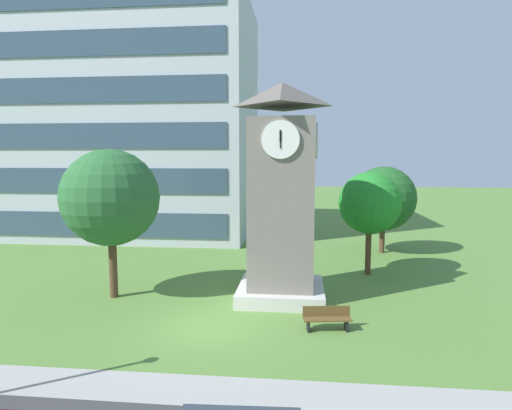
# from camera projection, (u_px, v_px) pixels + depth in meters

# --- Properties ---
(ground_plane) EXTENTS (160.00, 160.00, 0.00)m
(ground_plane) POSITION_uv_depth(u_px,v_px,m) (211.00, 327.00, 16.49)
(ground_plane) COLOR #567F38
(kerb_strip) EXTENTS (120.00, 1.60, 0.01)m
(kerb_strip) POSITION_uv_depth(u_px,v_px,m) (178.00, 389.00, 12.07)
(kerb_strip) COLOR #9E9E99
(kerb_strip) RESTS_ON ground
(office_building) EXTENTS (21.24, 13.00, 19.20)m
(office_building) POSITION_uv_depth(u_px,v_px,m) (127.00, 121.00, 36.75)
(office_building) COLOR #B7BCC6
(office_building) RESTS_ON ground
(clock_tower) EXTENTS (3.89, 3.89, 9.77)m
(clock_tower) POSITION_uv_depth(u_px,v_px,m) (282.00, 205.00, 19.42)
(clock_tower) COLOR slate
(clock_tower) RESTS_ON ground
(park_bench) EXTENTS (1.85, 0.72, 0.88)m
(park_bench) POSITION_uv_depth(u_px,v_px,m) (327.00, 318.00, 16.13)
(park_bench) COLOR brown
(park_bench) RESTS_ON ground
(tree_by_building) EXTENTS (3.39, 3.39, 5.70)m
(tree_by_building) POSITION_uv_depth(u_px,v_px,m) (370.00, 203.00, 23.38)
(tree_by_building) COLOR #513823
(tree_by_building) RESTS_ON ground
(tree_streetside) EXTENTS (4.32, 4.32, 5.88)m
(tree_streetside) POSITION_uv_depth(u_px,v_px,m) (383.00, 199.00, 28.85)
(tree_streetside) COLOR #513823
(tree_streetside) RESTS_ON ground
(tree_near_tower) EXTENTS (4.42, 4.42, 6.87)m
(tree_near_tower) POSITION_uv_depth(u_px,v_px,m) (111.00, 198.00, 19.48)
(tree_near_tower) COLOR #513823
(tree_near_tower) RESTS_ON ground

